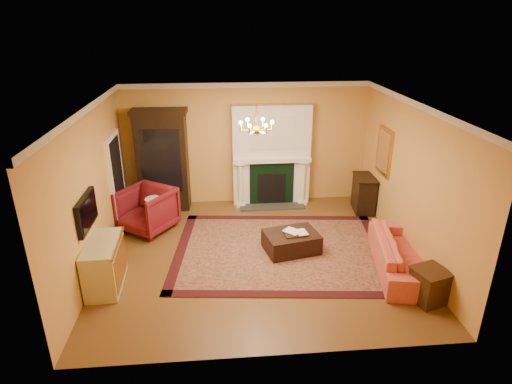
{
  "coord_description": "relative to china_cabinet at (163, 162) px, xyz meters",
  "views": [
    {
      "loc": [
        -0.66,
        -7.39,
        4.44
      ],
      "look_at": [
        0.02,
        0.3,
        1.24
      ],
      "focal_mm": 30.0,
      "sensor_mm": 36.0,
      "label": 1
    }
  ],
  "objects": [
    {
      "name": "chandelier",
      "position": [
        2.02,
        -2.49,
        1.43
      ],
      "size": [
        0.63,
        0.55,
        0.53
      ],
      "color": "gold",
      "rests_on": "ceiling"
    },
    {
      "name": "ceiling",
      "position": [
        2.02,
        -2.49,
        1.83
      ],
      "size": [
        6.0,
        5.5,
        0.02
      ],
      "primitive_type": "cube",
      "color": "silver",
      "rests_on": "wall_back"
    },
    {
      "name": "book_b",
      "position": [
        2.83,
        -2.47,
        -0.6
      ],
      "size": [
        0.21,
        0.06,
        0.28
      ],
      "primitive_type": "imported",
      "rotation": [
        0.0,
        0.0,
        0.17
      ],
      "color": "gray",
      "rests_on": "ottoman_tray"
    },
    {
      "name": "crown_molding",
      "position": [
        2.02,
        -1.53,
        1.76
      ],
      "size": [
        6.0,
        5.5,
        0.12
      ],
      "color": "silver",
      "rests_on": "ceiling"
    },
    {
      "name": "china_cabinet",
      "position": [
        0.0,
        0.0,
        0.0
      ],
      "size": [
        1.2,
        0.58,
        2.35
      ],
      "primitive_type": "cube",
      "rotation": [
        0.0,
        0.0,
        -0.04
      ],
      "color": "black",
      "rests_on": "floor"
    },
    {
      "name": "wall_back",
      "position": [
        2.02,
        0.27,
        0.32
      ],
      "size": [
        6.0,
        0.02,
        3.0
      ],
      "primitive_type": "cube",
      "color": "gold",
      "rests_on": "floor"
    },
    {
      "name": "leather_ottoman",
      "position": [
        2.74,
        -2.39,
        -0.97
      ],
      "size": [
        1.18,
        0.96,
        0.39
      ],
      "primitive_type": "cube",
      "rotation": [
        0.0,
        0.0,
        0.22
      ],
      "color": "black",
      "rests_on": "oriental_rug"
    },
    {
      "name": "topiary_right",
      "position": [
        3.26,
        0.04,
        0.27
      ],
      "size": [
        0.14,
        0.14,
        0.38
      ],
      "color": "tan",
      "rests_on": "fireplace"
    },
    {
      "name": "doorway",
      "position": [
        -0.93,
        -0.79,
        -0.13
      ],
      "size": [
        0.08,
        1.05,
        2.1
      ],
      "color": "white",
      "rests_on": "wall_left"
    },
    {
      "name": "wall_right",
      "position": [
        5.03,
        -2.49,
        0.32
      ],
      "size": [
        0.02,
        5.5,
        3.0
      ],
      "primitive_type": "cube",
      "color": "gold",
      "rests_on": "floor"
    },
    {
      "name": "pedestal_table",
      "position": [
        -0.08,
        -1.22,
        -0.73
      ],
      "size": [
        0.43,
        0.43,
        0.76
      ],
      "color": "black",
      "rests_on": "floor"
    },
    {
      "name": "tv_panel",
      "position": [
        -0.92,
        -3.09,
        0.17
      ],
      "size": [
        0.09,
        0.95,
        0.58
      ],
      "color": "black",
      "rests_on": "wall_left"
    },
    {
      "name": "commode",
      "position": [
        -0.71,
        -3.28,
        -0.75
      ],
      "size": [
        0.59,
        1.16,
        0.85
      ],
      "primitive_type": "cube",
      "rotation": [
        0.0,
        0.0,
        0.04
      ],
      "color": "#BBB489",
      "rests_on": "floor"
    },
    {
      "name": "end_table",
      "position": [
        4.74,
        -4.22,
        -0.89
      ],
      "size": [
        0.61,
        0.61,
        0.57
      ],
      "primitive_type": "cube",
      "rotation": [
        0.0,
        0.0,
        0.3
      ],
      "color": "#34220E",
      "rests_on": "floor"
    },
    {
      "name": "floor",
      "position": [
        2.02,
        -2.49,
        -1.19
      ],
      "size": [
        6.0,
        5.5,
        0.02
      ],
      "primitive_type": "cube",
      "color": "brown",
      "rests_on": "ground"
    },
    {
      "name": "wall_left",
      "position": [
        -0.99,
        -2.49,
        0.32
      ],
      "size": [
        0.02,
        5.5,
        3.0
      ],
      "primitive_type": "cube",
      "color": "gold",
      "rests_on": "floor"
    },
    {
      "name": "coral_sofa",
      "position": [
        4.66,
        -3.24,
        -0.74
      ],
      "size": [
        1.04,
        2.28,
        0.86
      ],
      "primitive_type": "imported",
      "rotation": [
        0.0,
        0.0,
        1.38
      ],
      "color": "#E06047",
      "rests_on": "floor"
    },
    {
      "name": "wall_front",
      "position": [
        2.02,
        -5.25,
        0.32
      ],
      "size": [
        6.0,
        0.02,
        3.0
      ],
      "primitive_type": "cube",
      "color": "gold",
      "rests_on": "floor"
    },
    {
      "name": "topiary_left",
      "position": [
        2.01,
        0.04,
        0.28
      ],
      "size": [
        0.15,
        0.15,
        0.41
      ],
      "color": "tan",
      "rests_on": "fireplace"
    },
    {
      "name": "oriental_rug",
      "position": [
        2.53,
        -2.37,
        -1.17
      ],
      "size": [
        4.55,
        3.59,
        0.02
      ],
      "primitive_type": "cube",
      "rotation": [
        0.0,
        0.0,
        -0.1
      ],
      "color": "#3F0D11",
      "rests_on": "floor"
    },
    {
      "name": "book_a",
      "position": [
        2.67,
        -2.49,
        -0.58
      ],
      "size": [
        0.19,
        0.19,
        0.32
      ],
      "primitive_type": "imported",
      "rotation": [
        0.0,
        0.0,
        0.8
      ],
      "color": "gray",
      "rests_on": "ottoman_tray"
    },
    {
      "name": "console_table",
      "position": [
        4.8,
        -0.61,
        -0.75
      ],
      "size": [
        0.52,
        0.81,
        0.85
      ],
      "primitive_type": "cube",
      "rotation": [
        0.0,
        0.0,
        -0.11
      ],
      "color": "black",
      "rests_on": "floor"
    },
    {
      "name": "wingback_armchair",
      "position": [
        -0.28,
        -1.18,
        -0.64
      ],
      "size": [
        1.4,
        1.38,
        1.06
      ],
      "primitive_type": "imported",
      "rotation": [
        0.0,
        0.0,
        -0.6
      ],
      "color": "maroon",
      "rests_on": "floor"
    },
    {
      "name": "gilt_mirror",
      "position": [
        4.99,
        -1.09,
        0.47
      ],
      "size": [
        0.06,
        0.76,
        1.05
      ],
      "color": "#C88933",
      "rests_on": "wall_right"
    },
    {
      "name": "ottoman_tray",
      "position": [
        2.79,
        -2.45,
        -0.76
      ],
      "size": [
        0.44,
        0.36,
        0.03
      ],
      "primitive_type": "cube",
      "rotation": [
        0.0,
        0.0,
        0.13
      ],
      "color": "black",
      "rests_on": "leather_ottoman"
    },
    {
      "name": "fireplace",
      "position": [
        2.62,
        0.08,
        0.02
      ],
      "size": [
        1.9,
        0.7,
        2.5
      ],
      "color": "white",
      "rests_on": "wall_back"
    }
  ]
}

